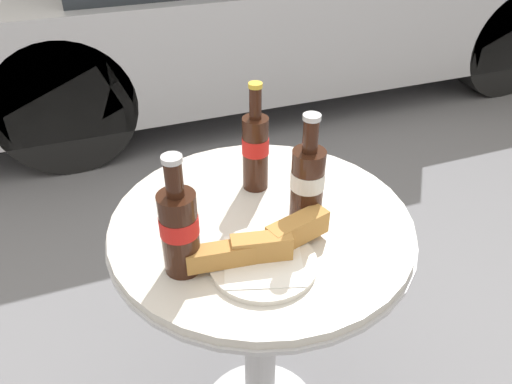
{
  "coord_description": "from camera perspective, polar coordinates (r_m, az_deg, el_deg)",
  "views": [
    {
      "loc": [
        -0.31,
        -0.8,
        1.45
      ],
      "look_at": [
        0.0,
        0.03,
        0.82
      ],
      "focal_mm": 35.0,
      "sensor_mm": 36.0,
      "label": 1
    }
  ],
  "objects": [
    {
      "name": "cola_bottle_left",
      "position": [
        0.92,
        -8.75,
        -4.08
      ],
      "size": [
        0.07,
        0.07,
        0.25
      ],
      "color": "#33190F",
      "rests_on": "bistro_table"
    },
    {
      "name": "lunch_plate_near",
      "position": [
        0.98,
        0.95,
        -6.79
      ],
      "size": [
        0.31,
        0.21,
        0.07
      ],
      "color": "silver",
      "rests_on": "bistro_table"
    },
    {
      "name": "cola_bottle_center",
      "position": [
        1.04,
        5.89,
        1.1
      ],
      "size": [
        0.07,
        0.07,
        0.25
      ],
      "color": "#33190F",
      "rests_on": "bistro_table"
    },
    {
      "name": "cola_bottle_right",
      "position": [
        1.14,
        -0.07,
        4.99
      ],
      "size": [
        0.06,
        0.06,
        0.26
      ],
      "color": "#33190F",
      "rests_on": "bistro_table"
    },
    {
      "name": "bistro_table",
      "position": [
        1.23,
        0.55,
        -10.51
      ],
      "size": [
        0.67,
        0.67,
        0.77
      ],
      "color": "#B7B7BC",
      "rests_on": "ground_plane"
    }
  ]
}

